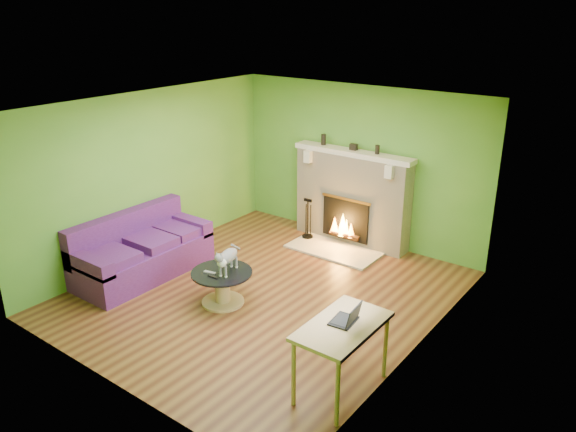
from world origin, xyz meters
name	(u,v)px	position (x,y,z in m)	size (l,w,h in m)	color
floor	(264,293)	(0.00, 0.00, 0.00)	(5.00, 5.00, 0.00)	#542918
ceiling	(261,106)	(0.00, 0.00, 2.60)	(5.00, 5.00, 0.00)	white
wall_back	(359,165)	(0.00, 2.50, 1.30)	(5.00, 5.00, 0.00)	#4E9230
wall_front	(101,275)	(0.00, -2.50, 1.30)	(5.00, 5.00, 0.00)	#4E9230
wall_left	(150,176)	(-2.25, 0.00, 1.30)	(5.00, 5.00, 0.00)	#4E9230
wall_right	(423,248)	(2.25, 0.00, 1.30)	(5.00, 5.00, 0.00)	#4E9230
window_frame	(385,254)	(2.24, -0.90, 1.55)	(1.20, 1.20, 0.00)	silver
window_pane	(384,254)	(2.23, -0.90, 1.55)	(1.06, 1.06, 0.00)	white
fireplace	(352,198)	(0.00, 2.32, 0.77)	(2.10, 0.46, 1.58)	beige
hearth	(334,250)	(0.00, 1.80, 0.01)	(1.50, 0.75, 0.03)	beige
mantel	(353,153)	(0.00, 2.30, 1.54)	(2.10, 0.28, 0.08)	beige
sofa	(141,251)	(-1.86, -0.61, 0.35)	(0.92, 2.03, 0.91)	#48185D
coffee_table	(222,285)	(-0.28, -0.54, 0.27)	(0.82, 0.82, 0.46)	tan
desk	(342,333)	(1.95, -1.14, 0.69)	(0.62, 1.06, 0.79)	tan
cat	(228,259)	(-0.20, -0.49, 0.65)	(0.22, 0.61, 0.38)	slate
remote_silver	(210,272)	(-0.38, -0.66, 0.47)	(0.17, 0.04, 0.02)	gray
remote_black	(213,277)	(-0.26, -0.72, 0.47)	(0.16, 0.04, 0.02)	black
laptop	(344,312)	(1.93, -1.09, 0.90)	(0.26, 0.30, 0.22)	black
fire_tools	(308,218)	(-0.63, 1.95, 0.38)	(0.19, 0.19, 0.70)	black
mantel_vase_left	(324,140)	(-0.59, 2.33, 1.67)	(0.08, 0.08, 0.18)	black
mantel_vase_right	(377,150)	(0.41, 2.33, 1.65)	(0.07, 0.07, 0.14)	black
mantel_box	(354,147)	(-0.01, 2.33, 1.63)	(0.12, 0.08, 0.10)	black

